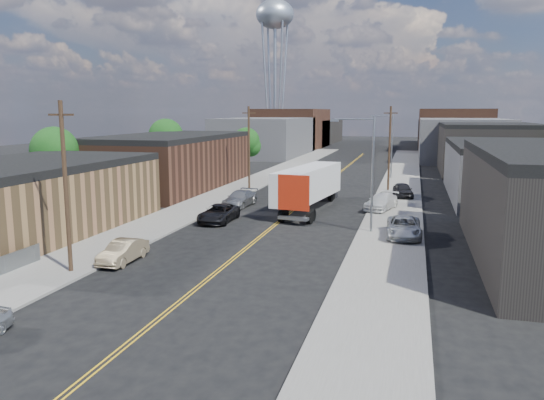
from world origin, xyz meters
The scene contains 30 objects.
ground centered at (0.00, 60.00, 0.00)m, with size 260.00×260.00×0.00m, color black.
centerline centered at (0.00, 45.00, 0.01)m, with size 0.32×120.00×0.01m, color gold.
sidewalk_left centered at (-9.50, 45.00, 0.07)m, with size 5.00×140.00×0.15m, color slate.
sidewalk_right centered at (9.50, 45.00, 0.07)m, with size 5.00×140.00×0.15m, color slate.
warehouse_tan centered at (-18.00, 18.00, 2.80)m, with size 12.00×22.00×5.60m.
warehouse_brown centered at (-18.00, 44.00, 3.30)m, with size 12.00×26.00×6.60m.
industrial_right_b centered at (22.00, 46.00, 3.05)m, with size 14.00×24.00×6.10m.
industrial_right_c centered at (22.00, 72.00, 3.80)m, with size 14.00×22.00×7.60m.
skyline_left_a centered at (-20.00, 95.00, 4.00)m, with size 16.00×30.00×8.00m, color #3E3E40.
skyline_right_a centered at (20.00, 95.00, 4.00)m, with size 16.00×30.00×8.00m, color #3E3E40.
skyline_left_b centered at (-20.00, 120.00, 5.00)m, with size 16.00×26.00×10.00m, color #46281C.
skyline_right_b centered at (20.00, 120.00, 5.00)m, with size 16.00×26.00×10.00m, color #46281C.
skyline_left_c centered at (-20.00, 140.00, 3.50)m, with size 16.00×40.00×7.00m, color black.
skyline_right_c centered at (20.00, 140.00, 3.50)m, with size 16.00×40.00×7.00m, color black.
water_tower centered at (-22.00, 110.00, 30.65)m, with size 9.00×9.00×36.90m.
streetlight_near centered at (7.60, 25.00, 5.33)m, with size 3.39×0.25×9.00m.
streetlight_far centered at (7.60, 60.00, 5.33)m, with size 3.39×0.25×9.00m.
utility_pole_left_near centered at (-8.20, 10.00, 5.14)m, with size 1.60×0.26×10.00m.
utility_pole_left_far centered at (-8.20, 45.00, 5.14)m, with size 1.60×0.26×10.00m.
utility_pole_right centered at (8.20, 48.00, 5.14)m, with size 1.60×0.26×10.00m.
tree_left_near centered at (-23.94, 30.00, 5.18)m, with size 4.85×4.76×7.91m.
tree_left_mid centered at (-23.94, 55.00, 5.48)m, with size 5.10×5.04×8.37m.
tree_left_far centered at (-13.94, 62.00, 4.57)m, with size 4.35×4.20×6.97m.
semi_truck centered at (1.50, 34.31, 2.40)m, with size 4.44×16.42×4.22m.
car_left_b centered at (-6.40, 12.78, 0.70)m, with size 1.48×4.26×1.40m, color #8C7A5B.
car_left_c centered at (-5.00, 26.00, 0.74)m, with size 2.46×5.33×1.48m, color black.
car_left_d centered at (-5.63, 33.71, 0.78)m, with size 2.18×5.37×1.56m, color gray.
car_right_lot_a centered at (10.50, 23.80, 0.90)m, with size 2.48×5.38×1.49m, color #B1B5B7.
car_right_lot_b centered at (8.20, 34.84, 0.89)m, with size 2.08×5.12×1.49m, color silver.
car_right_lot_c centered at (10.01, 43.12, 0.91)m, with size 1.79×4.44×1.51m, color black.
Camera 1 is at (10.96, -15.93, 9.37)m, focal length 35.00 mm.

